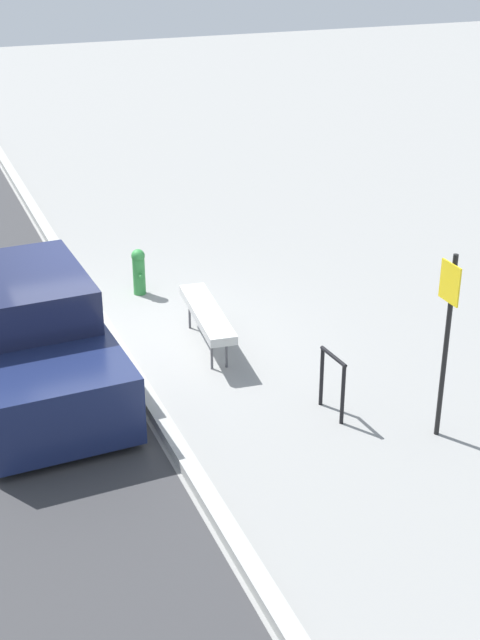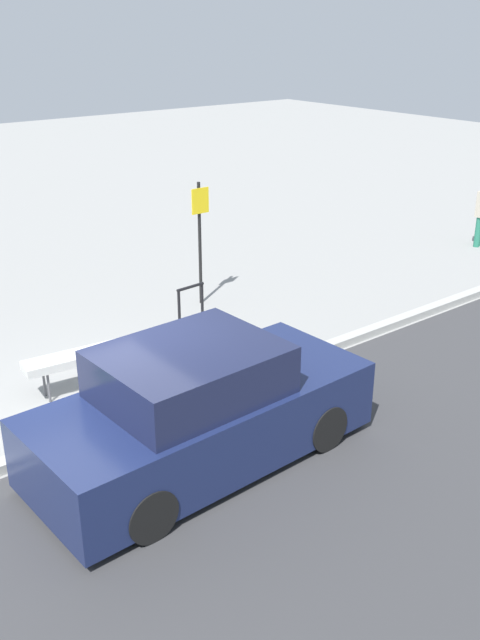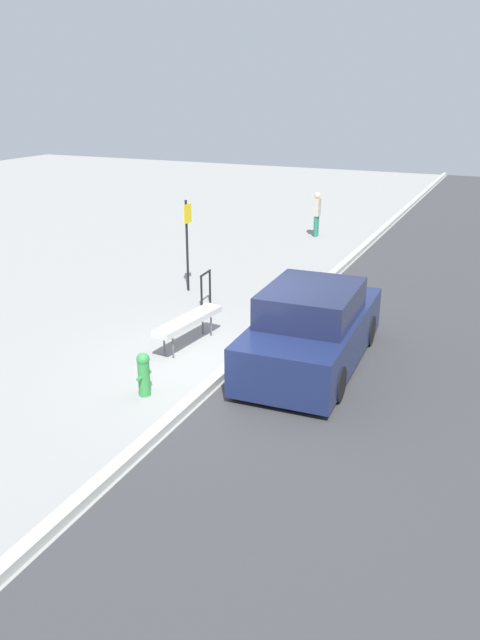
{
  "view_description": "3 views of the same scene",
  "coord_description": "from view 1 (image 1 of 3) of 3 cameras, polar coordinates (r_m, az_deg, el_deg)",
  "views": [
    {
      "loc": [
        11.31,
        -2.56,
        5.79
      ],
      "look_at": [
        1.01,
        1.57,
        0.55
      ],
      "focal_mm": 50.0,
      "sensor_mm": 36.0,
      "label": 1
    },
    {
      "loc": [
        -3.41,
        -7.34,
        4.96
      ],
      "look_at": [
        2.21,
        -0.18,
        1.11
      ],
      "focal_mm": 40.0,
      "sensor_mm": 36.0,
      "label": 2
    },
    {
      "loc": [
        -9.52,
        -4.46,
        4.84
      ],
      "look_at": [
        0.53,
        0.09,
        0.73
      ],
      "focal_mm": 35.0,
      "sensor_mm": 36.0,
      "label": 3
    }
  ],
  "objects": [
    {
      "name": "ground_plane",
      "position": [
        12.96,
        -8.13,
        -1.55
      ],
      "size": [
        60.0,
        60.0,
        0.0
      ],
      "primitive_type": "plane",
      "color": "gray"
    },
    {
      "name": "parked_car_near",
      "position": [
        11.81,
        -13.39,
        -1.1
      ],
      "size": [
        4.25,
        1.9,
        1.53
      ],
      "rotation": [
        0.0,
        0.0,
        0.04
      ],
      "color": "black",
      "rests_on": "ground_plane"
    },
    {
      "name": "sign_post",
      "position": [
        10.35,
        13.1,
        -0.63
      ],
      "size": [
        0.36,
        0.08,
        2.3
      ],
      "color": "black",
      "rests_on": "ground_plane"
    },
    {
      "name": "bench",
      "position": [
        12.55,
        -2.13,
        0.4
      ],
      "size": [
        1.94,
        0.57,
        0.59
      ],
      "rotation": [
        0.0,
        0.0,
        -0.1
      ],
      "color": "#515156",
      "rests_on": "ground_plane"
    },
    {
      "name": "fire_hydrant",
      "position": [
        14.43,
        -6.5,
        3.18
      ],
      "size": [
        0.36,
        0.22,
        0.77
      ],
      "color": "#338C3F",
      "rests_on": "ground_plane"
    },
    {
      "name": "bike_rack",
      "position": [
        10.96,
        5.93,
        -3.73
      ],
      "size": [
        0.55,
        0.09,
        0.83
      ],
      "rotation": [
        0.0,
        0.0,
        0.07
      ],
      "color": "black",
      "rests_on": "ground_plane"
    },
    {
      "name": "curb",
      "position": [
        12.93,
        -8.14,
        -1.29
      ],
      "size": [
        60.0,
        0.2,
        0.13
      ],
      "color": "#A8A8A3",
      "rests_on": "ground_plane"
    }
  ]
}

